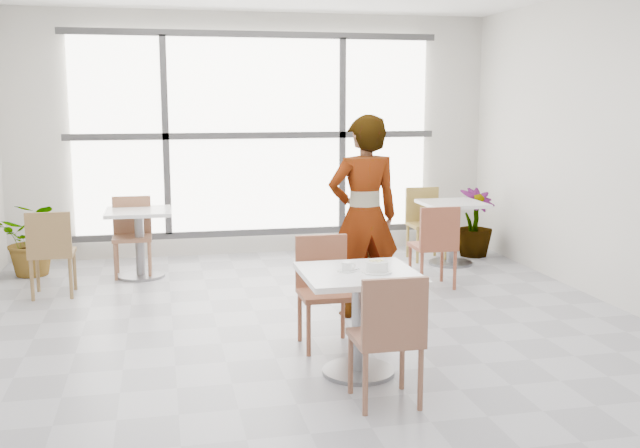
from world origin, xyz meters
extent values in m
plane|color=#9E9EA5|center=(0.00, 0.00, 0.00)|extent=(7.00, 7.00, 0.00)
plane|color=silver|center=(0.00, 3.50, 1.50)|extent=(6.00, 0.00, 6.00)
plane|color=silver|center=(0.00, -3.50, 1.50)|extent=(6.00, 0.00, 6.00)
cube|color=white|center=(0.00, 3.44, 1.50)|extent=(4.40, 0.04, 2.40)
cube|color=#3F3F42|center=(0.00, 3.41, 1.50)|extent=(4.60, 0.05, 0.08)
cube|color=#3F3F42|center=(-1.10, 3.41, 1.50)|extent=(0.08, 0.05, 2.40)
cube|color=#3F3F42|center=(1.10, 3.41, 1.50)|extent=(0.08, 0.05, 2.40)
cube|color=#3F3F42|center=(0.00, 3.41, 0.28)|extent=(4.60, 0.05, 0.08)
cube|color=#3F3F42|center=(0.00, 3.41, 2.72)|extent=(4.60, 0.05, 0.08)
cube|color=white|center=(0.16, -0.87, 0.73)|extent=(0.80, 0.80, 0.04)
cylinder|color=gray|center=(0.16, -0.87, 0.35)|extent=(0.10, 0.10, 0.71)
cylinder|color=gray|center=(0.16, -0.87, 0.01)|extent=(0.52, 0.52, 0.03)
cube|color=#8E5B45|center=(0.19, -1.39, 0.43)|extent=(0.42, 0.42, 0.04)
cube|color=#8E5B45|center=(0.19, -1.58, 0.66)|extent=(0.42, 0.04, 0.42)
cylinder|color=#8E5B45|center=(0.37, -1.21, 0.21)|extent=(0.04, 0.04, 0.41)
cylinder|color=#8E5B45|center=(0.37, -1.57, 0.21)|extent=(0.04, 0.04, 0.41)
cylinder|color=#8E5B45|center=(0.01, -1.21, 0.21)|extent=(0.04, 0.04, 0.41)
cylinder|color=#8E5B45|center=(0.01, -1.57, 0.21)|extent=(0.04, 0.04, 0.41)
cube|color=brown|center=(0.06, -0.26, 0.43)|extent=(0.42, 0.42, 0.04)
cube|color=brown|center=(0.06, -0.07, 0.66)|extent=(0.42, 0.04, 0.42)
cylinder|color=brown|center=(-0.12, -0.44, 0.21)|extent=(0.04, 0.04, 0.41)
cylinder|color=brown|center=(-0.12, -0.08, 0.21)|extent=(0.04, 0.04, 0.41)
cylinder|color=brown|center=(0.24, -0.44, 0.21)|extent=(0.04, 0.04, 0.41)
cylinder|color=brown|center=(0.24, -0.08, 0.21)|extent=(0.04, 0.04, 0.41)
cylinder|color=white|center=(0.27, -0.93, 0.76)|extent=(0.21, 0.21, 0.01)
cylinder|color=white|center=(0.27, -0.93, 0.80)|extent=(0.16, 0.16, 0.07)
torus|color=white|center=(0.27, -0.93, 0.83)|extent=(0.16, 0.16, 0.01)
cylinder|color=beige|center=(0.27, -0.93, 0.80)|extent=(0.14, 0.14, 0.05)
cylinder|color=beige|center=(0.27, -0.92, 0.84)|extent=(0.03, 0.03, 0.01)
cylinder|color=beige|center=(0.23, -0.91, 0.83)|extent=(0.03, 0.03, 0.01)
cylinder|color=#F1E89B|center=(0.25, -0.92, 0.83)|extent=(0.03, 0.03, 0.01)
cylinder|color=#F4E79D|center=(0.25, -0.92, 0.83)|extent=(0.03, 0.03, 0.02)
cylinder|color=#F3E19D|center=(0.26, -0.90, 0.83)|extent=(0.03, 0.03, 0.02)
cylinder|color=beige|center=(0.27, -0.97, 0.83)|extent=(0.03, 0.03, 0.02)
cylinder|color=#F7EF9F|center=(0.31, -0.92, 0.83)|extent=(0.03, 0.03, 0.02)
cylinder|color=beige|center=(0.27, -0.93, 0.84)|extent=(0.03, 0.03, 0.02)
cylinder|color=beige|center=(0.24, -0.93, 0.83)|extent=(0.03, 0.03, 0.02)
cylinder|color=#F8F0A0|center=(0.28, -0.94, 0.83)|extent=(0.03, 0.03, 0.02)
cylinder|color=white|center=(0.07, -0.85, 0.75)|extent=(0.13, 0.13, 0.01)
cylinder|color=white|center=(0.07, -0.85, 0.79)|extent=(0.08, 0.08, 0.06)
torus|color=white|center=(0.11, -0.85, 0.79)|extent=(0.05, 0.01, 0.05)
cylinder|color=black|center=(0.07, -0.85, 0.81)|extent=(0.07, 0.07, 0.00)
cube|color=silver|center=(0.12, -0.87, 0.76)|extent=(0.09, 0.05, 0.00)
sphere|color=silver|center=(0.16, -0.85, 0.76)|extent=(0.02, 0.02, 0.02)
imported|color=black|center=(0.58, 0.54, 0.91)|extent=(0.69, 0.48, 1.81)
cube|color=white|center=(-1.43, 2.46, 0.73)|extent=(0.70, 0.70, 0.04)
cylinder|color=gray|center=(-1.43, 2.46, 0.35)|extent=(0.10, 0.10, 0.71)
cylinder|color=gray|center=(-1.43, 2.46, 0.01)|extent=(0.52, 0.52, 0.03)
cube|color=silver|center=(2.17, 2.34, 0.73)|extent=(0.70, 0.70, 0.04)
cylinder|color=slate|center=(2.17, 2.34, 0.35)|extent=(0.10, 0.10, 0.71)
cylinder|color=slate|center=(2.17, 2.34, 0.01)|extent=(0.52, 0.52, 0.03)
cube|color=olive|center=(-2.26, 1.85, 0.43)|extent=(0.42, 0.42, 0.04)
cube|color=olive|center=(-2.26, 1.66, 0.66)|extent=(0.42, 0.04, 0.42)
cylinder|color=olive|center=(-2.08, 2.03, 0.21)|extent=(0.04, 0.04, 0.41)
cylinder|color=olive|center=(-2.08, 1.67, 0.21)|extent=(0.04, 0.04, 0.41)
cylinder|color=olive|center=(-2.44, 2.03, 0.21)|extent=(0.04, 0.04, 0.41)
cylinder|color=olive|center=(-2.44, 1.67, 0.21)|extent=(0.04, 0.04, 0.41)
cube|color=#956144|center=(-1.51, 2.53, 0.43)|extent=(0.42, 0.42, 0.04)
cube|color=#956144|center=(-1.51, 2.72, 0.66)|extent=(0.42, 0.04, 0.42)
cylinder|color=#956144|center=(-1.69, 2.35, 0.21)|extent=(0.04, 0.04, 0.41)
cylinder|color=#956144|center=(-1.69, 2.71, 0.21)|extent=(0.04, 0.04, 0.41)
cylinder|color=#956144|center=(-1.33, 2.35, 0.21)|extent=(0.04, 0.04, 0.41)
cylinder|color=#956144|center=(-1.33, 2.71, 0.21)|extent=(0.04, 0.04, 0.41)
cube|color=brown|center=(1.57, 1.37, 0.43)|extent=(0.42, 0.42, 0.04)
cube|color=brown|center=(1.57, 1.18, 0.66)|extent=(0.42, 0.04, 0.42)
cylinder|color=brown|center=(1.75, 1.55, 0.21)|extent=(0.04, 0.04, 0.41)
cylinder|color=brown|center=(1.75, 1.19, 0.21)|extent=(0.04, 0.04, 0.41)
cylinder|color=brown|center=(1.39, 1.55, 0.21)|extent=(0.04, 0.04, 0.41)
cylinder|color=brown|center=(1.39, 1.19, 0.21)|extent=(0.04, 0.04, 0.41)
cube|color=olive|center=(1.98, 2.64, 0.43)|extent=(0.42, 0.42, 0.04)
cube|color=olive|center=(1.98, 2.83, 0.66)|extent=(0.42, 0.04, 0.42)
cylinder|color=olive|center=(1.80, 2.46, 0.21)|extent=(0.04, 0.04, 0.41)
cylinder|color=olive|center=(1.80, 2.82, 0.21)|extent=(0.04, 0.04, 0.41)
cylinder|color=olive|center=(2.16, 2.46, 0.21)|extent=(0.04, 0.04, 0.41)
cylinder|color=olive|center=(2.16, 2.82, 0.21)|extent=(0.04, 0.04, 0.41)
imported|color=#448943|center=(-2.58, 2.80, 0.41)|extent=(0.86, 0.78, 0.82)
imported|color=#3C7837|center=(2.63, 2.72, 0.42)|extent=(0.51, 0.51, 0.85)
camera|label=1|loc=(-1.19, -5.74, 1.94)|focal=41.43mm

